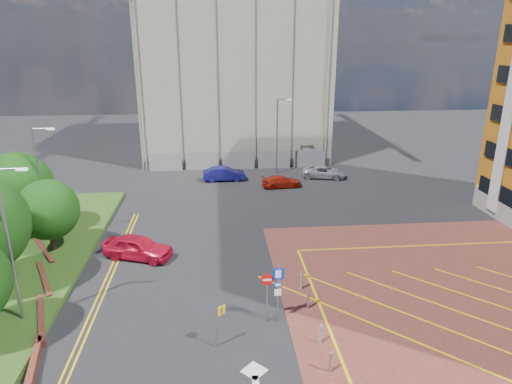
{
  "coord_description": "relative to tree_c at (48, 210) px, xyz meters",
  "views": [
    {
      "loc": [
        -2.37,
        -18.98,
        13.85
      ],
      "look_at": [
        -0.26,
        4.94,
        5.73
      ],
      "focal_mm": 32.0,
      "sensor_mm": 36.0,
      "label": 1
    }
  ],
  "objects": [
    {
      "name": "construction_building",
      "position": [
        13.5,
        30.0,
        7.81
      ],
      "size": [
        21.2,
        19.2,
        22.0
      ],
      "primitive_type": "cube",
      "color": "gray",
      "rests_on": "ground"
    },
    {
      "name": "car_red_back",
      "position": [
        17.37,
        13.1,
        -2.63
      ],
      "size": [
        4.06,
        2.02,
        1.13
      ],
      "primitive_type": "imported",
      "rotation": [
        0.0,
        0.0,
        1.69
      ],
      "color": "#A41D0E",
      "rests_on": "ground"
    },
    {
      "name": "construction_fence",
      "position": [
        14.5,
        20.0,
        -2.19
      ],
      "size": [
        21.6,
        0.06,
        2.0
      ],
      "primitive_type": "cube",
      "color": "gray",
      "rests_on": "ground"
    },
    {
      "name": "car_red_left",
      "position": [
        5.76,
        -1.1,
        -2.41
      ],
      "size": [
        4.95,
        3.29,
        1.57
      ],
      "primitive_type": "imported",
      "rotation": [
        0.0,
        0.0,
        1.23
      ],
      "color": "red",
      "rests_on": "ground"
    },
    {
      "name": "retaining_wall",
      "position": [
        1.7,
        -8.0,
        -2.99
      ],
      "size": [
        6.06,
        20.33,
        0.4
      ],
      "color": "maroon",
      "rests_on": "ground"
    },
    {
      "name": "lamp_back",
      "position": [
        17.58,
        18.0,
        1.17
      ],
      "size": [
        1.53,
        0.16,
        8.0
      ],
      "color": "#9EA0A8",
      "rests_on": "ground"
    },
    {
      "name": "lamp_left_far",
      "position": [
        -0.92,
        2.0,
        1.47
      ],
      "size": [
        1.53,
        0.16,
        8.0
      ],
      "color": "#9EA0A8",
      "rests_on": "grass_bed"
    },
    {
      "name": "bollard_row",
      "position": [
        15.8,
        -11.67,
        -2.72
      ],
      "size": [
        0.14,
        11.14,
        0.9
      ],
      "color": "#9EA0A8",
      "rests_on": "forecourt"
    },
    {
      "name": "tree_c",
      "position": [
        0.0,
        0.0,
        0.0
      ],
      "size": [
        4.0,
        4.0,
        4.9
      ],
      "color": "#3D2B1C",
      "rests_on": "grass_bed"
    },
    {
      "name": "tree_d",
      "position": [
        -3.0,
        3.0,
        0.68
      ],
      "size": [
        5.0,
        5.0,
        6.08
      ],
      "color": "#3D2B1C",
      "rests_on": "grass_bed"
    },
    {
      "name": "car_silver_back",
      "position": [
        22.22,
        15.84,
        -2.57
      ],
      "size": [
        4.86,
        3.08,
        1.25
      ],
      "primitive_type": "imported",
      "rotation": [
        0.0,
        0.0,
        1.33
      ],
      "color": "silver",
      "rests_on": "ground"
    },
    {
      "name": "warning_sign",
      "position": [
        11.0,
        -10.81,
        -1.76
      ],
      "size": [
        0.58,
        0.38,
        2.25
      ],
      "color": "#9EA0A8",
      "rests_on": "ground"
    },
    {
      "name": "ground",
      "position": [
        13.5,
        -10.0,
        -3.19
      ],
      "size": [
        140.0,
        140.0,
        0.0
      ],
      "primitive_type": "plane",
      "color": "black",
      "rests_on": "ground"
    },
    {
      "name": "car_blue_back",
      "position": [
        11.82,
        15.81,
        -2.48
      ],
      "size": [
        4.35,
        1.64,
        1.42
      ],
      "primitive_type": "imported",
      "rotation": [
        0.0,
        0.0,
        1.6
      ],
      "color": "navy",
      "rests_on": "ground"
    },
    {
      "name": "lamp_left_near",
      "position": [
        1.08,
        -8.0,
        1.47
      ],
      "size": [
        1.53,
        0.16,
        8.0
      ],
      "color": "#9EA0A8",
      "rests_on": "grass_bed"
    },
    {
      "name": "sign_cluster",
      "position": [
        13.8,
        -9.02,
        -1.24
      ],
      "size": [
        1.17,
        0.12,
        3.2
      ],
      "color": "#9EA0A8",
      "rests_on": "ground"
    }
  ]
}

